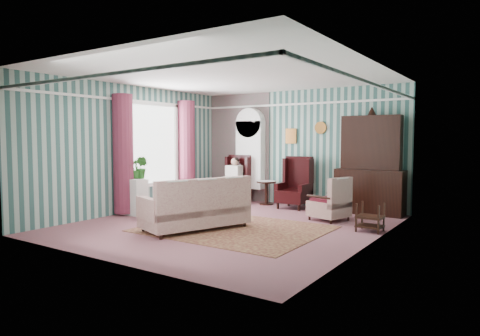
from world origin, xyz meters
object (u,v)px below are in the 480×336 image
Objects in this scene: nest_table at (370,217)px; wingback_left at (234,179)px; bookcase at (250,160)px; sofa at (195,204)px; floral_armchair at (329,199)px; coffee_table at (159,210)px; plant_stand at (134,197)px; seated_woman at (234,180)px; round_side_table at (266,193)px; wingback_right at (294,183)px; dresser_hutch at (370,161)px.

wingback_left is at bearing 159.15° from nest_table.
bookcase is 3.77m from sofa.
floral_armchair is 3.57m from coffee_table.
plant_stand is at bearing 99.40° from sofa.
seated_woman is 0.96m from round_side_table.
round_side_table is at bearing 59.62° from plant_stand.
round_side_table is (0.65, -0.24, -0.82)m from bookcase.
wingback_right is 3.33m from coffee_table.
wingback_right is 1.75m from seated_woman.
coffee_table is at bearing 138.37° from floral_armchair.
bookcase is 4.37m from nest_table.
bookcase is 2.58× the size of floral_armchair.
dresser_hutch is at bearing -2.11° from bookcase.
bookcase reaches higher than plant_stand.
floral_armchair is (-1.03, 0.60, 0.16)m from nest_table.
sofa reaches higher than plant_stand.
bookcase is 3.39m from plant_stand.
floral_armchair is at bearing 25.13° from plant_stand.
wingback_left is at bearing 180.00° from wingback_right.
wingback_left and wingback_right have the same top height.
plant_stand is (-1.70, -2.90, 0.10)m from round_side_table.
wingback_left is at bearing 43.02° from sofa.
sofa is at bearing -83.03° from round_side_table.
bookcase reaches higher than nest_table.
floral_armchair is at bearing -110.80° from dresser_hutch.
dresser_hutch is 1.89× the size of wingback_right.
wingback_right is 1.06× the size of seated_woman.
floral_armchair is at bearing -17.37° from wingback_left.
seated_woman is 3.43m from sofa.
floral_armchair is (2.14, -1.10, 0.13)m from round_side_table.
bookcase is 1.90× the size of seated_woman.
wingback_right is 3.20m from sofa.
round_side_table is at bearing 169.99° from wingback_right.
wingback_right is 2.08× the size of round_side_table.
round_side_table is at bearing 151.80° from nest_table.
wingback_left reaches higher than sofa.
plant_stand reaches higher than coffee_table.
coffee_table is at bearing -107.07° from round_side_table.
plant_stand is at bearing -166.16° from nest_table.
dresser_hutch is at bearing 4.41° from seated_woman.
wingback_left is at bearing -170.54° from round_side_table.
bookcase is 1.79× the size of wingback_right.
sofa is at bearing -67.60° from seated_woman.
dresser_hutch is at bearing 35.08° from plant_stand.
coffee_table is at bearing -94.58° from bookcase.
wingback_right is 1.41× the size of coffee_table.
seated_woman is at bearing 159.15° from nest_table.
nest_table is at bearing -39.05° from sofa.
bookcase is 3.73× the size of round_side_table.
seated_woman is 1.33× the size of coffee_table.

